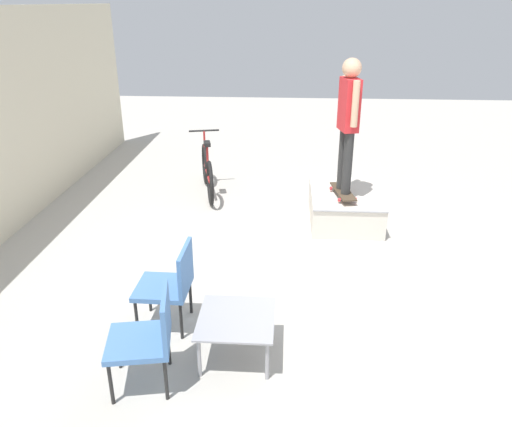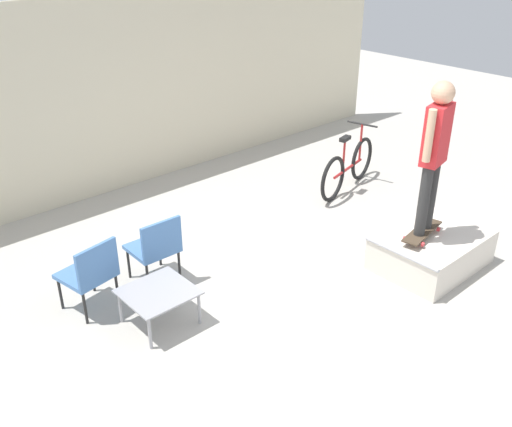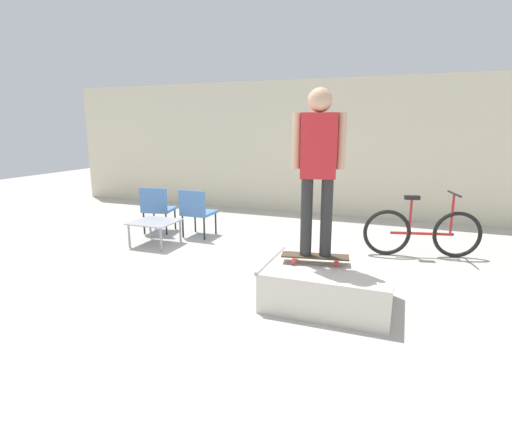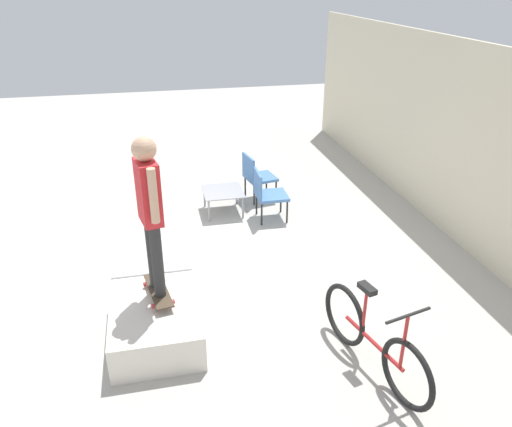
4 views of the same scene
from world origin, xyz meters
name	(u,v)px [view 3 (image 3 of 4)]	position (x,y,z in m)	size (l,w,h in m)	color
ground_plane	(211,272)	(0.00, 0.00, 0.00)	(24.00, 24.00, 0.00)	#B7B2A8
house_wall_back	(295,148)	(0.00, 4.31, 1.50)	(12.00, 0.06, 3.00)	beige
skate_ramp_box	(328,285)	(1.70, -0.44, 0.22)	(1.40, 1.01, 0.47)	silver
skateboard_on_ramp	(315,256)	(1.52, -0.38, 0.53)	(0.78, 0.35, 0.07)	#473828
person_skater	(318,159)	(1.52, -0.38, 1.63)	(0.56, 0.27, 1.83)	#2D2D2D
coffee_table	(155,224)	(-1.49, 0.85, 0.36)	(0.72, 0.69, 0.41)	#9E9EA3
patio_chair_left	(157,207)	(-1.90, 1.54, 0.50)	(0.60, 0.60, 0.88)	black
patio_chair_right	(197,210)	(-1.06, 1.54, 0.50)	(0.53, 0.53, 0.88)	black
bicycle	(422,232)	(2.72, 1.78, 0.38)	(1.73, 0.59, 1.01)	black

